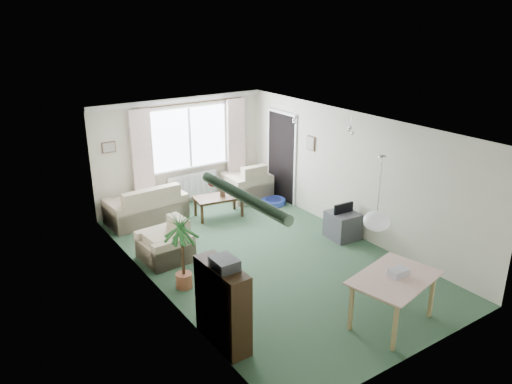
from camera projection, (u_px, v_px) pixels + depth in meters
ground at (265, 257)px, 8.88m from camera, size 6.50×6.50×0.00m
window at (189, 138)px, 10.99m from camera, size 1.80×0.03×1.30m
curtain_rod at (189, 103)px, 10.66m from camera, size 2.60×0.03×0.03m
curtain_left at (142, 157)px, 10.38m from camera, size 0.45×0.08×2.00m
curtain_right at (236, 141)px, 11.59m from camera, size 0.45×0.08×2.00m
radiator at (192, 185)px, 11.33m from camera, size 1.20×0.10×0.55m
doorway at (282, 158)px, 11.29m from camera, size 0.03×0.95×2.00m
pendant_lamp at (377, 221)px, 6.69m from camera, size 0.36×0.36×0.36m
tinsel_garland at (243, 196)px, 5.30m from camera, size 1.60×1.60×0.12m
bauble_cluster_a at (295, 117)px, 9.50m from camera, size 0.20×0.20×0.20m
bauble_cluster_b at (351, 127)px, 8.73m from camera, size 0.20×0.20×0.20m
wall_picture_back at (109, 147)px, 10.02m from camera, size 0.28×0.03×0.22m
wall_picture_right at (311, 143)px, 10.32m from camera, size 0.03×0.24×0.30m
sofa at (146, 203)px, 10.31m from camera, size 1.62×0.92×0.79m
armchair_corner at (246, 180)px, 11.57m from camera, size 0.99×0.94×0.86m
armchair_left at (165, 241)px, 8.69m from camera, size 0.82×0.86×0.73m
coffee_table at (219, 206)px, 10.58m from camera, size 1.07×0.71×0.45m
photo_frame at (222, 192)px, 10.52m from camera, size 0.12×0.03×0.16m
bookshelf at (223, 305)px, 6.43m from camera, size 0.33×0.93×1.13m
hifi_box at (224, 264)px, 6.16m from camera, size 0.28×0.35×0.14m
houseplant at (182, 250)px, 7.71m from camera, size 0.70×0.70×1.29m
dining_table at (392, 301)px, 6.90m from camera, size 1.27×0.98×0.71m
gift_box at (398, 273)px, 6.79m from camera, size 0.27×0.20×0.12m
tv_cube at (342, 225)px, 9.57m from camera, size 0.56×0.61×0.52m
pet_bed at (273, 202)px, 11.32m from camera, size 0.66×0.66×0.11m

